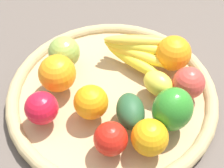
% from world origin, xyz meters
% --- Properties ---
extents(ground_plane, '(2.40, 2.40, 0.00)m').
position_xyz_m(ground_plane, '(0.00, 0.00, 0.00)').
color(ground_plane, brown).
rests_on(ground_plane, ground).
extents(basket, '(0.48, 0.48, 0.04)m').
position_xyz_m(basket, '(0.00, 0.00, 0.02)').
color(basket, tan).
rests_on(basket, ground_plane).
extents(orange_3, '(0.08, 0.08, 0.07)m').
position_xyz_m(orange_3, '(-0.07, 0.04, 0.07)').
color(orange_3, orange).
rests_on(orange_3, basket).
extents(apple_2, '(0.10, 0.10, 0.07)m').
position_xyz_m(apple_2, '(0.07, 0.12, 0.07)').
color(apple_2, '#8AA543').
rests_on(apple_2, basket).
extents(banana_bunch, '(0.12, 0.17, 0.07)m').
position_xyz_m(banana_bunch, '(0.10, -0.05, 0.07)').
color(banana_bunch, yellow).
rests_on(banana_bunch, basket).
extents(orange_0, '(0.09, 0.09, 0.08)m').
position_xyz_m(orange_0, '(0.09, -0.13, 0.08)').
color(orange_0, orange).
rests_on(orange_0, basket).
extents(bell_pepper, '(0.11, 0.12, 0.10)m').
position_xyz_m(bell_pepper, '(-0.08, -0.13, 0.08)').
color(bell_pepper, '#2D8325').
rests_on(bell_pepper, basket).
extents(apple_3, '(0.07, 0.07, 0.07)m').
position_xyz_m(apple_3, '(-0.15, -0.01, 0.07)').
color(apple_3, red).
rests_on(apple_3, basket).
extents(avocado, '(0.10, 0.07, 0.06)m').
position_xyz_m(avocado, '(-0.08, -0.05, 0.06)').
color(avocado, '#26502D').
rests_on(avocado, basket).
extents(lemon_0, '(0.08, 0.09, 0.05)m').
position_xyz_m(lemon_0, '(0.01, -0.10, 0.06)').
color(lemon_0, yellow).
rests_on(lemon_0, basket).
extents(orange_2, '(0.09, 0.09, 0.08)m').
position_xyz_m(orange_2, '(-0.00, 0.12, 0.08)').
color(orange_2, orange).
rests_on(orange_2, basket).
extents(apple_1, '(0.10, 0.10, 0.07)m').
position_xyz_m(apple_1, '(0.01, -0.17, 0.07)').
color(apple_1, '#CF3F35').
rests_on(apple_1, basket).
extents(apple_0, '(0.08, 0.08, 0.07)m').
position_xyz_m(apple_0, '(-0.09, 0.13, 0.07)').
color(apple_0, red).
rests_on(apple_0, basket).
extents(orange_1, '(0.08, 0.08, 0.07)m').
position_xyz_m(orange_1, '(-0.14, -0.09, 0.07)').
color(orange_1, orange).
rests_on(orange_1, basket).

